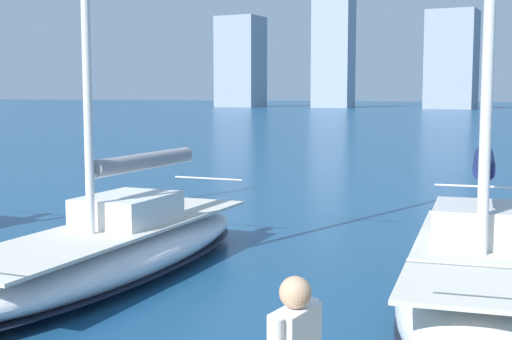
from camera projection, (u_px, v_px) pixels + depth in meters
name	position (u px, v px, depth m)	size (l,w,h in m)	color
sailboat_navy	(480.00, 280.00, 10.54)	(3.38, 7.45, 12.55)	white
sailboat_grey	(114.00, 246.00, 13.65)	(2.92, 9.22, 10.82)	white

